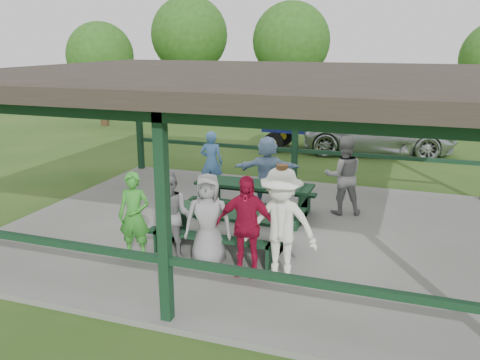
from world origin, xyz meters
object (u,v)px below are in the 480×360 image
at_px(picnic_table_near, 223,225).
at_px(picnic_table_far, 254,195).
at_px(spectator_blue, 211,162).
at_px(pickup_truck, 378,132).
at_px(spectator_lblue, 267,171).
at_px(contestant_red, 246,226).
at_px(contestant_white_fedora, 281,225).
at_px(spectator_grey, 343,176).
at_px(farm_trailer, 302,133).
at_px(contestant_grey_left, 171,217).
at_px(contestant_grey_mid, 208,220).
at_px(contestant_green, 134,216).

height_order(picnic_table_near, picnic_table_far, same).
xyz_separation_m(spectator_blue, pickup_truck, (3.59, 6.89, -0.17)).
bearing_deg(spectator_lblue, contestant_red, 83.20).
height_order(contestant_white_fedora, spectator_grey, contestant_white_fedora).
distance_m(contestant_white_fedora, pickup_truck, 11.11).
bearing_deg(contestant_white_fedora, farm_trailer, 101.43).
xyz_separation_m(picnic_table_near, picnic_table_far, (-0.03, 2.00, 0.00)).
relative_size(contestant_grey_left, contestant_white_fedora, 0.84).
relative_size(picnic_table_near, contestant_white_fedora, 1.28).
height_order(spectator_grey, farm_trailer, spectator_grey).
xyz_separation_m(spectator_lblue, farm_trailer, (-0.69, 6.86, -0.30)).
bearing_deg(spectator_lblue, contestant_grey_mid, 72.21).
relative_size(contestant_white_fedora, farm_trailer, 0.53).
bearing_deg(picnic_table_far, spectator_lblue, 86.61).
bearing_deg(spectator_lblue, pickup_truck, -122.76).
height_order(contestant_grey_left, spectator_lblue, spectator_lblue).
distance_m(contestant_green, spectator_lblue, 3.98).
bearing_deg(picnic_table_far, contestant_grey_mid, -88.90).
bearing_deg(contestant_grey_left, spectator_grey, 49.39).
bearing_deg(spectator_lblue, picnic_table_far, 68.78).
bearing_deg(spectator_grey, pickup_truck, -110.55).
bearing_deg(spectator_blue, contestant_red, 113.40).
xyz_separation_m(contestant_green, contestant_red, (2.07, 0.05, 0.06)).
height_order(contestant_grey_left, contestant_white_fedora, contestant_white_fedora).
bearing_deg(pickup_truck, farm_trailer, 91.27).
bearing_deg(contestant_grey_left, picnic_table_near, 42.97).
relative_size(contestant_grey_mid, contestant_red, 0.96).
height_order(spectator_lblue, pickup_truck, spectator_lblue).
relative_size(spectator_grey, farm_trailer, 0.48).
xyz_separation_m(contestant_white_fedora, spectator_lblue, (-1.32, 3.71, -0.11)).
relative_size(contestant_green, contestant_grey_left, 0.98).
bearing_deg(picnic_table_near, pickup_truck, 79.02).
height_order(picnic_table_far, pickup_truck, pickup_truck).
bearing_deg(picnic_table_far, spectator_grey, 23.72).
bearing_deg(picnic_table_far, contestant_green, -114.16).
distance_m(contestant_white_fedora, spectator_blue, 5.12).
bearing_deg(contestant_green, spectator_blue, 83.34).
bearing_deg(contestant_green, pickup_truck, 63.08).
xyz_separation_m(spectator_grey, farm_trailer, (-2.48, 6.89, -0.34)).
distance_m(spectator_blue, farm_trailer, 6.44).
bearing_deg(pickup_truck, picnic_table_far, 156.39).
distance_m(picnic_table_near, pickup_truck, 10.42).
bearing_deg(spectator_blue, farm_trailer, -104.13).
distance_m(picnic_table_far, contestant_grey_mid, 2.77).
xyz_separation_m(spectator_blue, farm_trailer, (0.93, 6.37, -0.27)).
distance_m(contestant_red, spectator_lblue, 3.77).
relative_size(picnic_table_far, contestant_grey_mid, 1.57).
height_order(contestant_red, spectator_blue, contestant_red).
relative_size(contestant_grey_mid, farm_trailer, 0.45).
distance_m(spectator_blue, spectator_grey, 3.45).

